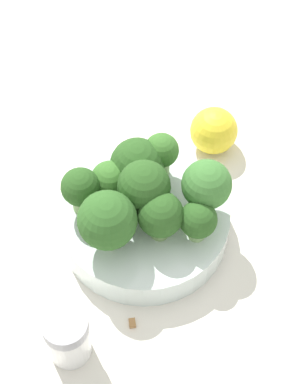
# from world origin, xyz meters

# --- Properties ---
(ground_plane) EXTENTS (3.00, 3.00, 0.00)m
(ground_plane) POSITION_xyz_m (0.00, 0.00, 0.00)
(ground_plane) COLOR silver
(bowl) EXTENTS (0.16, 0.16, 0.03)m
(bowl) POSITION_xyz_m (0.00, 0.00, 0.02)
(bowl) COLOR silver
(bowl) RESTS_ON ground_plane
(broccoli_floret_0) EXTENTS (0.03, 0.03, 0.05)m
(broccoli_floret_0) POSITION_xyz_m (0.04, -0.02, 0.06)
(broccoli_floret_0) COLOR #84AD66
(broccoli_floret_0) RESTS_ON bowl
(broccoli_floret_1) EXTENTS (0.04, 0.04, 0.05)m
(broccoli_floret_1) POSITION_xyz_m (0.02, 0.05, 0.06)
(broccoli_floret_1) COLOR #7A9E5B
(broccoli_floret_1) RESTS_ON bowl
(broccoli_floret_2) EXTENTS (0.05, 0.05, 0.05)m
(broccoli_floret_2) POSITION_xyz_m (0.03, -0.00, 0.06)
(broccoli_floret_2) COLOR #7A9E5B
(broccoli_floret_2) RESTS_ON bowl
(broccoli_floret_3) EXTENTS (0.05, 0.05, 0.06)m
(broccoli_floret_3) POSITION_xyz_m (0.00, 0.00, 0.07)
(broccoli_floret_3) COLOR #84AD66
(broccoli_floret_3) RESTS_ON bowl
(broccoli_floret_4) EXTENTS (0.04, 0.04, 0.04)m
(broccoli_floret_4) POSITION_xyz_m (0.02, 0.03, 0.06)
(broccoli_floret_4) COLOR #8EB770
(broccoli_floret_4) RESTS_ON bowl
(broccoli_floret_5) EXTENTS (0.04, 0.04, 0.05)m
(broccoli_floret_5) POSITION_xyz_m (-0.03, -0.01, 0.06)
(broccoli_floret_5) COLOR #7A9E5B
(broccoli_floret_5) RESTS_ON bowl
(broccoli_floret_6) EXTENTS (0.04, 0.04, 0.06)m
(broccoli_floret_6) POSITION_xyz_m (-0.01, -0.05, 0.07)
(broccoli_floret_6) COLOR #84AD66
(broccoli_floret_6) RESTS_ON bowl
(broccoli_floret_7) EXTENTS (0.03, 0.03, 0.04)m
(broccoli_floret_7) POSITION_xyz_m (-0.03, -0.04, 0.06)
(broccoli_floret_7) COLOR #8EB770
(broccoli_floret_7) RESTS_ON bowl
(broccoli_floret_8) EXTENTS (0.05, 0.05, 0.06)m
(broccoli_floret_8) POSITION_xyz_m (-0.03, 0.04, 0.07)
(broccoli_floret_8) COLOR #84AD66
(broccoli_floret_8) RESTS_ON bowl
(pepper_shaker) EXTENTS (0.04, 0.04, 0.06)m
(pepper_shaker) POSITION_xyz_m (-0.11, 0.08, 0.03)
(pepper_shaker) COLOR silver
(pepper_shaker) RESTS_ON ground_plane
(lemon_wedge) EXTENTS (0.05, 0.05, 0.05)m
(lemon_wedge) POSITION_xyz_m (0.09, -0.09, 0.02)
(lemon_wedge) COLOR yellow
(lemon_wedge) RESTS_ON ground_plane
(almond_crumb_1) EXTENTS (0.01, 0.01, 0.01)m
(almond_crumb_1) POSITION_xyz_m (-0.09, 0.03, 0.00)
(almond_crumb_1) COLOR olive
(almond_crumb_1) RESTS_ON ground_plane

